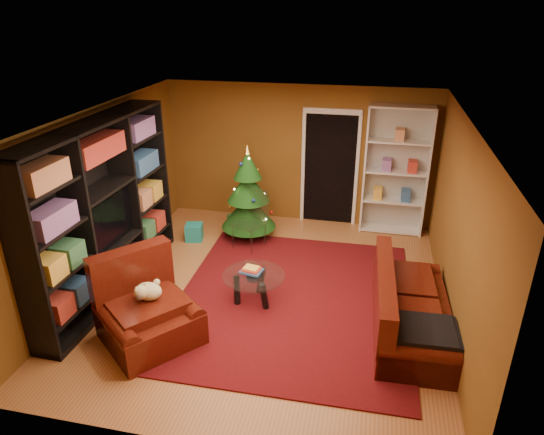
% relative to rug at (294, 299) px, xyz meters
% --- Properties ---
extents(floor, '(5.00, 5.50, 0.05)m').
position_rel_rug_xyz_m(floor, '(-0.42, 0.09, -0.04)').
color(floor, '#A25F32').
rests_on(floor, ground).
extents(ceiling, '(5.00, 5.50, 0.05)m').
position_rel_rug_xyz_m(ceiling, '(-0.42, 0.09, 2.61)').
color(ceiling, silver).
rests_on(ceiling, wall_back).
extents(wall_back, '(5.00, 0.05, 2.60)m').
position_rel_rug_xyz_m(wall_back, '(-0.42, 2.86, 1.29)').
color(wall_back, brown).
rests_on(wall_back, ground).
extents(wall_left, '(0.05, 5.50, 2.60)m').
position_rel_rug_xyz_m(wall_left, '(-2.95, 0.09, 1.29)').
color(wall_left, brown).
rests_on(wall_left, ground).
extents(wall_right, '(0.05, 5.50, 2.60)m').
position_rel_rug_xyz_m(wall_right, '(2.10, 0.09, 1.29)').
color(wall_right, brown).
rests_on(wall_right, ground).
extents(doorway, '(1.06, 0.60, 2.16)m').
position_rel_rug_xyz_m(doorway, '(0.18, 2.82, 1.04)').
color(doorway, black).
rests_on(doorway, floor).
extents(rug, '(3.32, 3.86, 0.02)m').
position_rel_rug_xyz_m(rug, '(0.00, 0.00, 0.00)').
color(rug, '#5D0D11').
rests_on(rug, floor).
extents(media_unit, '(0.58, 3.27, 2.50)m').
position_rel_rug_xyz_m(media_unit, '(-2.70, -0.25, 1.24)').
color(media_unit, black).
rests_on(media_unit, floor).
extents(christmas_tree, '(0.99, 0.99, 1.73)m').
position_rel_rug_xyz_m(christmas_tree, '(-1.15, 1.85, 0.83)').
color(christmas_tree, '#113E0F').
rests_on(christmas_tree, floor).
extents(gift_box_teal, '(0.35, 0.35, 0.29)m').
position_rel_rug_xyz_m(gift_box_teal, '(-2.08, 1.53, 0.14)').
color(gift_box_teal, teal).
rests_on(gift_box_teal, floor).
extents(gift_box_green, '(0.38, 0.38, 0.28)m').
position_rel_rug_xyz_m(gift_box_green, '(-1.44, 2.16, 0.13)').
color(gift_box_green, '#2F672B').
rests_on(gift_box_green, floor).
extents(white_bookshelf, '(1.11, 0.41, 2.39)m').
position_rel_rug_xyz_m(white_bookshelf, '(1.36, 2.66, 1.15)').
color(white_bookshelf, white).
rests_on(white_bookshelf, floor).
extents(armchair, '(1.64, 1.64, 0.91)m').
position_rel_rug_xyz_m(armchair, '(-1.61, -1.26, 0.44)').
color(armchair, '#411009').
rests_on(armchair, rug).
extents(dog, '(0.49, 0.50, 0.30)m').
position_rel_rug_xyz_m(dog, '(-1.62, -1.19, 0.67)').
color(dog, beige).
rests_on(dog, armchair).
extents(sofa, '(0.99, 2.07, 0.88)m').
position_rel_rug_xyz_m(sofa, '(1.60, -0.40, 0.43)').
color(sofa, '#411009').
rests_on(sofa, rug).
extents(coffee_table, '(1.03, 1.03, 0.55)m').
position_rel_rug_xyz_m(coffee_table, '(-0.54, -0.17, 0.22)').
color(coffee_table, gray).
rests_on(coffee_table, rug).
extents(acrylic_chair, '(0.65, 0.67, 0.94)m').
position_rel_rug_xyz_m(acrylic_chair, '(-1.03, 1.42, 0.46)').
color(acrylic_chair, '#66605B').
rests_on(acrylic_chair, rug).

